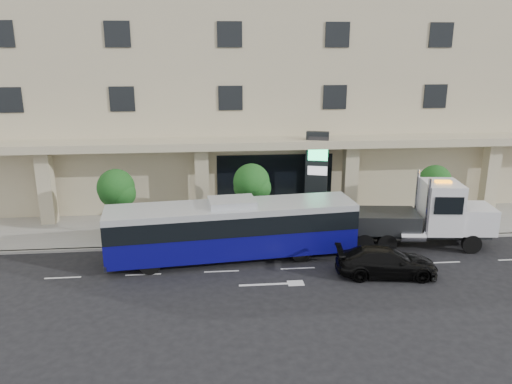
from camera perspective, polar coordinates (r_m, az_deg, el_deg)
The scene contains 11 objects.
ground at distance 27.95m, azimuth 4.25°, elevation -7.42°, with size 120.00×120.00×0.00m, color black.
sidewalk at distance 32.52m, azimuth 2.80°, elevation -3.82°, with size 120.00×6.00×0.15m, color gray.
curb at distance 29.74m, azimuth 3.62°, elevation -5.77°, with size 120.00×0.30×0.15m, color gray.
convention_center at distance 40.95m, azimuth 0.87°, elevation 14.44°, with size 60.00×17.60×20.00m.
tree_left at distance 30.45m, azimuth -15.65°, elevation 0.21°, with size 2.27×2.20×4.22m.
tree_mid at distance 30.01m, azimuth -0.48°, elevation 0.88°, with size 2.28×2.20×4.38m.
tree_right at distance 33.06m, azimuth 19.80°, elevation 0.94°, with size 2.10×2.00×4.04m.
city_bus at distance 27.16m, azimuth -2.74°, elevation -4.18°, with size 13.63×4.18×3.40m.
tow_truck at distance 30.39m, azimuth 18.73°, elevation -2.71°, with size 9.58×3.32×4.33m.
black_sedan at distance 26.33m, azimuth 14.66°, elevation -7.70°, with size 2.07×5.09×1.48m, color black.
signage_pylon at distance 33.17m, azimuth 6.91°, elevation 1.97°, with size 1.54×0.90×5.83m.
Camera 1 is at (-4.45, -25.27, 11.09)m, focal length 35.00 mm.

